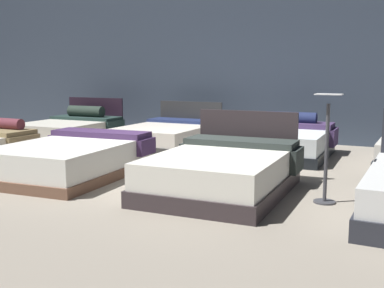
% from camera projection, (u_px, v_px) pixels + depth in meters
% --- Properties ---
extents(ground_plane, '(18.00, 18.00, 0.02)m').
position_uv_depth(ground_plane, '(177.00, 170.00, 7.05)').
color(ground_plane, gray).
extents(showroom_back_wall, '(18.00, 0.06, 3.50)m').
position_uv_depth(showroom_back_wall, '(253.00, 57.00, 9.93)').
color(showroom_back_wall, '#333D4C').
rests_on(showroom_back_wall, ground_plane).
extents(bed_1, '(1.72, 2.24, 0.54)m').
position_uv_depth(bed_1, '(71.00, 159.00, 6.56)').
color(bed_1, brown).
rests_on(bed_1, ground_plane).
extents(bed_2, '(1.58, 2.10, 0.91)m').
position_uv_depth(bed_2, '(223.00, 171.00, 5.65)').
color(bed_2, '#342B2E').
rests_on(bed_2, ground_plane).
extents(bed_4, '(1.62, 2.04, 0.86)m').
position_uv_depth(bed_4, '(71.00, 129.00, 10.08)').
color(bed_4, black).
rests_on(bed_4, ground_plane).
extents(bed_5, '(1.59, 2.14, 0.83)m').
position_uv_depth(bed_5, '(168.00, 136.00, 9.11)').
color(bed_5, '#323130').
rests_on(bed_5, ground_plane).
extents(bed_6, '(1.64, 1.96, 0.72)m').
position_uv_depth(bed_6, '(283.00, 142.00, 8.11)').
color(bed_6, black).
rests_on(bed_6, ground_plane).
extents(price_sign, '(0.28, 0.24, 1.20)m').
position_uv_depth(price_sign, '(326.00, 161.00, 5.15)').
color(price_sign, '#3F3F44').
rests_on(price_sign, ground_plane).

